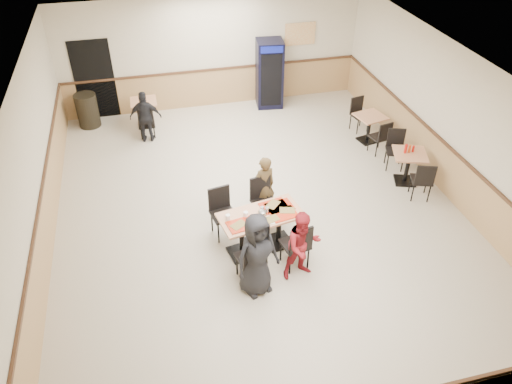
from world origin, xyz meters
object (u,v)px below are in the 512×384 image
object	(u,v)px
main_table	(261,226)
trash_bin	(87,110)
lone_diner	(146,117)
back_table	(145,109)
diner_woman_right	(303,246)
diner_man_opposite	(264,187)
side_table_far	(369,124)
pepsi_cooler	(269,74)
diner_woman_left	(257,255)
side_table_near	(408,163)

from	to	relation	value
main_table	trash_bin	distance (m)	6.44
lone_diner	back_table	world-z (taller)	lone_diner
diner_woman_right	diner_man_opposite	distance (m)	1.79
side_table_far	diner_woman_right	bearing A→B (deg)	-127.43
diner_man_opposite	pepsi_cooler	world-z (taller)	pepsi_cooler
diner_man_opposite	back_table	size ratio (longest dim) A/B	1.91
diner_woman_left	trash_bin	bearing A→B (deg)	95.16
diner_woman_left	side_table_near	world-z (taller)	diner_woman_left
side_table_far	side_table_near	bearing A→B (deg)	-87.88
diner_man_opposite	diner_woman_left	bearing A→B (deg)	57.09
main_table	diner_woman_left	world-z (taller)	diner_woman_left
side_table_near	pepsi_cooler	xyz separation A→B (m)	(-1.91, 4.35, 0.43)
diner_woman_right	lone_diner	bearing A→B (deg)	104.76
lone_diner	trash_bin	bearing A→B (deg)	-29.60
side_table_near	lone_diner	bearing A→B (deg)	149.29
lone_diner	pepsi_cooler	size ratio (longest dim) A/B	0.71
trash_bin	diner_man_opposite	bearing A→B (deg)	-53.40
pepsi_cooler	trash_bin	world-z (taller)	pepsi_cooler
main_table	side_table_near	bearing A→B (deg)	9.91
side_table_far	main_table	bearing A→B (deg)	-138.46
diner_woman_right	side_table_far	xyz separation A→B (m)	(3.03, 3.95, -0.20)
diner_woman_right	side_table_near	distance (m)	3.76
side_table_far	back_table	size ratio (longest dim) A/B	1.10
side_table_near	trash_bin	size ratio (longest dim) A/B	1.00
main_table	side_table_far	size ratio (longest dim) A/B	2.05
side_table_near	side_table_far	xyz separation A→B (m)	(-0.07, 1.83, -0.02)
diner_woman_right	side_table_near	size ratio (longest dim) A/B	1.53
side_table_near	side_table_far	bearing A→B (deg)	92.12
trash_bin	main_table	bearing A→B (deg)	-60.75
diner_woman_left	side_table_near	distance (m)	4.54
diner_woman_left	diner_woman_right	bearing A→B (deg)	-8.17
diner_man_opposite	lone_diner	bearing A→B (deg)	-74.96
back_table	diner_woman_right	bearing A→B (deg)	-69.80
diner_woman_left	pepsi_cooler	size ratio (longest dim) A/B	0.85
diner_woman_left	side_table_far	xyz separation A→B (m)	(3.85, 4.10, -0.31)
diner_woman_left	trash_bin	size ratio (longest dim) A/B	1.79
diner_woman_left	trash_bin	distance (m)	7.17
pepsi_cooler	trash_bin	xyz separation A→B (m)	(-4.84, -0.04, -0.48)
diner_woman_left	side_table_near	xyz separation A→B (m)	(3.92, 2.27, -0.29)
side_table_near	back_table	xyz separation A→B (m)	(-5.33, 3.96, -0.02)
side_table_near	main_table	bearing A→B (deg)	-160.11
diner_man_opposite	side_table_near	distance (m)	3.32
diner_woman_right	pepsi_cooler	distance (m)	6.59
main_table	pepsi_cooler	xyz separation A→B (m)	(1.70, 5.66, 0.39)
diner_woman_left	diner_woman_right	distance (m)	0.85
back_table	pepsi_cooler	distance (m)	3.47
diner_man_opposite	pepsi_cooler	bearing A→B (deg)	-121.47
lone_diner	side_table_far	xyz separation A→B (m)	(5.26, -1.33, -0.19)
back_table	pepsi_cooler	size ratio (longest dim) A/B	0.38
back_table	diner_man_opposite	bearing A→B (deg)	-64.73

